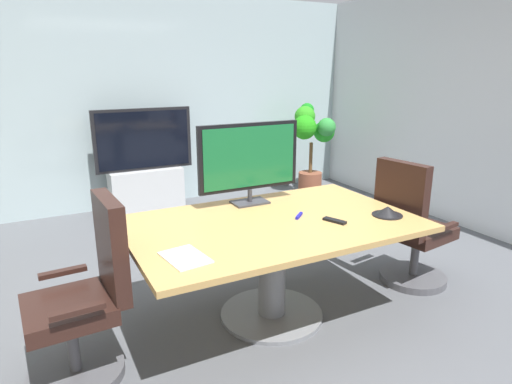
{
  "coord_description": "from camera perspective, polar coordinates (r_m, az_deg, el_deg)",
  "views": [
    {
      "loc": [
        -1.46,
        -2.71,
        1.81
      ],
      "look_at": [
        -0.0,
        0.1,
        0.9
      ],
      "focal_mm": 31.15,
      "sensor_mm": 36.0,
      "label": 1
    }
  ],
  "objects": [
    {
      "name": "ground_plane",
      "position": [
        3.57,
        0.79,
        -14.47
      ],
      "size": [
        7.24,
        7.24,
        0.0
      ],
      "primitive_type": "plane",
      "color": "#515459"
    },
    {
      "name": "wall_back_glass_partition",
      "position": [
        6.03,
        -13.6,
        11.13
      ],
      "size": [
        5.93,
        0.1,
        2.7
      ],
      "primitive_type": "cube",
      "color": "#9EB2B7",
      "rests_on": "ground"
    },
    {
      "name": "remote_control",
      "position": [
        3.16,
        10.06,
        -3.65
      ],
      "size": [
        0.11,
        0.18,
        0.02
      ],
      "primitive_type": "cube",
      "rotation": [
        0.0,
        0.0,
        0.37
      ],
      "color": "black",
      "rests_on": "conference_table"
    },
    {
      "name": "whiteboard_marker",
      "position": [
        3.23,
        5.55,
        -3.04
      ],
      "size": [
        0.11,
        0.1,
        0.02
      ],
      "primitive_type": "cube",
      "rotation": [
        0.0,
        0.0,
        0.73
      ],
      "color": "#1919A5",
      "rests_on": "conference_table"
    },
    {
      "name": "office_chair_right",
      "position": [
        3.93,
        19.2,
        -5.09
      ],
      "size": [
        0.62,
        0.6,
        1.09
      ],
      "rotation": [
        0.0,
        0.0,
        1.71
      ],
      "color": "#4C4C51",
      "rests_on": "ground"
    },
    {
      "name": "paper_notepad",
      "position": [
        2.58,
        -9.09,
        -8.29
      ],
      "size": [
        0.25,
        0.33,
        0.01
      ],
      "primitive_type": "cube",
      "rotation": [
        0.0,
        0.0,
        0.14
      ],
      "color": "white",
      "rests_on": "conference_table"
    },
    {
      "name": "conference_phone",
      "position": [
        3.37,
        16.53,
        -2.41
      ],
      "size": [
        0.22,
        0.22,
        0.07
      ],
      "color": "black",
      "rests_on": "conference_table"
    },
    {
      "name": "potted_plant",
      "position": [
        6.41,
        7.21,
        6.82
      ],
      "size": [
        0.68,
        0.59,
        1.29
      ],
      "color": "brown",
      "rests_on": "ground"
    },
    {
      "name": "office_chair_left",
      "position": [
        2.86,
        -20.98,
        -13.45
      ],
      "size": [
        0.61,
        0.58,
        1.09
      ],
      "rotation": [
        0.0,
        0.0,
        -1.51
      ],
      "color": "#4C4C51",
      "rests_on": "ground"
    },
    {
      "name": "tv_monitor",
      "position": [
        3.45,
        -0.87,
        4.29
      ],
      "size": [
        0.84,
        0.18,
        0.64
      ],
      "color": "#333338",
      "rests_on": "conference_table"
    },
    {
      "name": "wall_display_unit",
      "position": [
        5.79,
        -13.97,
        1.81
      ],
      "size": [
        1.2,
        0.36,
        1.31
      ],
      "color": "#B7BABC",
      "rests_on": "ground"
    },
    {
      "name": "conference_table",
      "position": [
        3.2,
        2.08,
        -6.76
      ],
      "size": [
        2.0,
        1.26,
        0.75
      ],
      "color": "#B2894C",
      "rests_on": "ground"
    }
  ]
}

